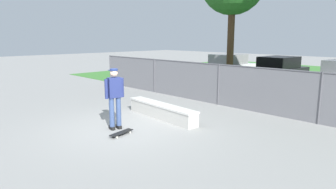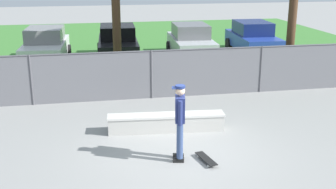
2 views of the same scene
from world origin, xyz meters
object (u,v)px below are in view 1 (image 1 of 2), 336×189
Objects in this scene: skateboarder at (115,96)px; car_white at (227,67)px; skateboard at (121,133)px; car_black at (277,71)px; concrete_ledge at (161,111)px.

skateboarder is 0.43× the size of car_white.
car_white is at bearing 109.07° from skateboarder.
skateboarder is 1.15m from skateboard.
car_white is 3.35m from car_black.
car_black reaches higher than skateboard.
skateboard is at bearing -19.30° from skateboarder.
concrete_ledge reaches higher than skateboard.
concrete_ledge is 1.77× the size of skateboarder.
car_white is (-3.92, 9.38, 0.59)m from concrete_ledge.
car_black is (-1.14, 11.59, 0.77)m from skateboard.
car_black is (-0.54, 11.38, -0.19)m from skateboarder.
skateboard is 12.32m from car_white.
skateboard is at bearing -74.77° from concrete_ledge.
skateboarder is at bearing 160.70° from skateboard.
skateboard is (0.56, -2.07, -0.18)m from concrete_ledge.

